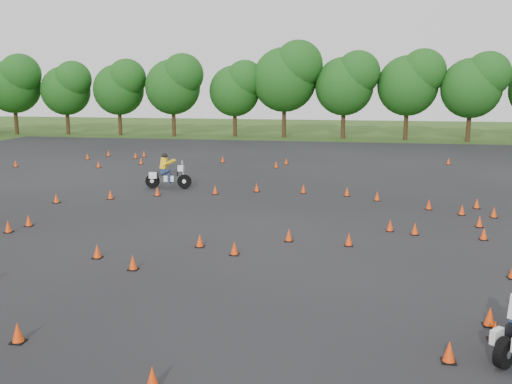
% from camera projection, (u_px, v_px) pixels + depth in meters
% --- Properties ---
extents(ground, '(140.00, 140.00, 0.00)m').
position_uv_depth(ground, '(237.00, 246.00, 20.43)').
color(ground, '#2D5119').
rests_on(ground, ground).
extents(asphalt_pad, '(62.00, 62.00, 0.00)m').
position_uv_depth(asphalt_pad, '(264.00, 209.00, 26.23)').
color(asphalt_pad, black).
rests_on(asphalt_pad, ground).
extents(treeline, '(86.86, 32.51, 10.45)m').
position_uv_depth(treeline, '(342.00, 95.00, 52.96)').
color(treeline, '#1A4D16').
rests_on(treeline, ground).
extents(traffic_cones, '(36.15, 33.02, 0.45)m').
position_uv_depth(traffic_cones, '(262.00, 206.00, 25.96)').
color(traffic_cones, '#EE3E0A').
rests_on(traffic_cones, asphalt_pad).
extents(rider_yellow, '(2.61, 1.06, 1.96)m').
position_uv_depth(rider_yellow, '(168.00, 171.00, 31.19)').
color(rider_yellow, yellow).
rests_on(rider_yellow, ground).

